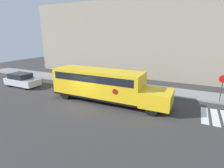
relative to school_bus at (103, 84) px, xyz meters
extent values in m
plane|color=#3A3838|center=(-1.22, -1.29, -1.64)|extent=(60.00, 60.00, 0.00)
cube|color=gray|center=(-1.22, 5.21, -1.56)|extent=(44.00, 3.00, 0.15)
cube|color=#9E937F|center=(-1.22, 11.71, 3.63)|extent=(32.00, 4.00, 10.54)
cube|color=white|center=(8.39, 0.71, -1.64)|extent=(0.50, 3.20, 0.01)
cube|color=white|center=(9.09, 0.71, -1.64)|extent=(0.50, 3.20, 0.01)
cube|color=yellow|center=(-0.54, 0.00, 0.02)|extent=(8.35, 2.50, 2.42)
cube|color=yellow|center=(4.83, 0.00, -0.58)|extent=(2.39, 2.50, 1.22)
cube|color=black|center=(-0.54, 0.00, -1.11)|extent=(8.35, 2.54, 0.16)
cube|color=black|center=(-0.54, 0.00, 0.68)|extent=(7.68, 2.53, 0.64)
cylinder|color=red|center=(1.75, -1.29, -0.10)|extent=(0.44, 0.02, 0.44)
cylinder|color=black|center=(4.71, 1.08, -1.14)|extent=(1.00, 0.30, 1.00)
cylinder|color=black|center=(4.71, -1.08, -1.14)|extent=(1.00, 0.30, 1.00)
cylinder|color=black|center=(-3.52, 1.08, -1.14)|extent=(1.00, 0.30, 1.00)
cylinder|color=black|center=(-3.52, -1.08, -1.14)|extent=(1.00, 0.30, 1.00)
cube|color=silver|center=(-10.83, 0.06, -1.05)|extent=(4.17, 1.84, 0.74)
cube|color=#1E2328|center=(-11.08, 0.06, -0.38)|extent=(2.34, 1.69, 0.59)
cylinder|color=black|center=(-9.46, 0.85, -1.32)|extent=(0.64, 0.22, 0.64)
cylinder|color=black|center=(-9.46, -0.74, -1.32)|extent=(0.64, 0.22, 0.64)
cylinder|color=black|center=(-12.21, 0.85, -1.32)|extent=(0.64, 0.22, 0.64)
cylinder|color=black|center=(-12.21, -0.74, -1.32)|extent=(0.64, 0.22, 0.64)
cylinder|color=#38383A|center=(9.64, 4.10, -0.51)|extent=(0.07, 0.07, 2.25)
cylinder|color=red|center=(9.64, 4.06, 0.58)|extent=(0.69, 0.03, 0.69)
camera|label=1|loc=(7.25, -13.30, 4.27)|focal=28.00mm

